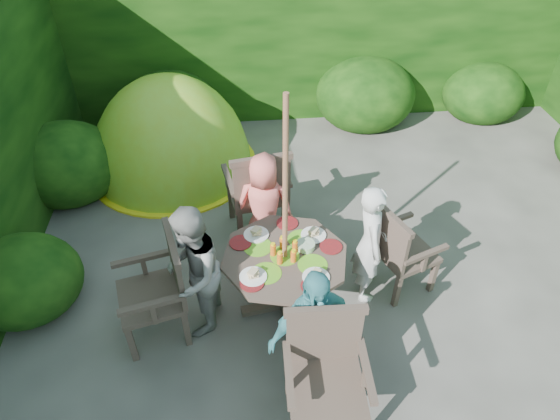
{
  "coord_description": "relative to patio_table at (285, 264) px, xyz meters",
  "views": [
    {
      "loc": [
        -1.31,
        -3.16,
        3.72
      ],
      "look_at": [
        -0.96,
        0.32,
        0.85
      ],
      "focal_mm": 32.0,
      "sensor_mm": 36.0,
      "label": 1
    }
  ],
  "objects": [
    {
      "name": "ground",
      "position": [
        0.95,
        0.08,
        -0.56
      ],
      "size": [
        60.0,
        60.0,
        0.0
      ],
      "primitive_type": "plane",
      "color": "#47443F",
      "rests_on": "ground"
    },
    {
      "name": "hedge_enclosure",
      "position": [
        0.95,
        1.41,
        0.69
      ],
      "size": [
        9.0,
        9.0,
        2.5
      ],
      "color": "black",
      "rests_on": "ground"
    },
    {
      "name": "patio_table",
      "position": [
        0.0,
        0.0,
        0.0
      ],
      "size": [
        1.3,
        1.3,
        0.8
      ],
      "rotation": [
        0.0,
        0.0,
        0.15
      ],
      "color": "#3B2E26",
      "rests_on": "ground"
    },
    {
      "name": "parasol_pole",
      "position": [
        -0.0,
        -0.0,
        0.54
      ],
      "size": [
        0.05,
        0.05,
        2.2
      ],
      "primitive_type": "cylinder",
      "rotation": [
        0.0,
        0.0,
        0.15
      ],
      "color": "brown",
      "rests_on": "ground"
    },
    {
      "name": "garden_chair_right",
      "position": [
        1.09,
        0.14,
        -0.07
      ],
      "size": [
        0.65,
        0.69,
        0.92
      ],
      "rotation": [
        0.0,
        0.0,
        1.93
      ],
      "color": "#3B2E26",
      "rests_on": "ground"
    },
    {
      "name": "garden_chair_left",
      "position": [
        -1.08,
        -0.15,
        -0.03
      ],
      "size": [
        0.66,
        0.71,
        1.0
      ],
      "rotation": [
        0.0,
        0.0,
        -1.33
      ],
      "color": "#3B2E26",
      "rests_on": "ground"
    },
    {
      "name": "garden_chair_back",
      "position": [
        -0.16,
        1.07,
        0.01
      ],
      "size": [
        0.72,
        0.66,
        1.06
      ],
      "rotation": [
        0.0,
        0.0,
        3.31
      ],
      "color": "#3B2E26",
      "rests_on": "ground"
    },
    {
      "name": "garden_chair_front",
      "position": [
        0.17,
        -1.08,
        -0.03
      ],
      "size": [
        0.62,
        0.56,
        1.0
      ],
      "rotation": [
        0.0,
        0.0,
        -0.04
      ],
      "color": "#3B2E26",
      "rests_on": "ground"
    },
    {
      "name": "child_right",
      "position": [
        0.79,
        0.12,
        0.06
      ],
      "size": [
        0.33,
        0.47,
        1.24
      ],
      "primitive_type": "imported",
      "rotation": [
        0.0,
        0.0,
        1.5
      ],
      "color": "silver",
      "rests_on": "ground"
    },
    {
      "name": "child_left",
      "position": [
        -0.8,
        -0.12,
        0.09
      ],
      "size": [
        0.59,
        0.7,
        1.3
      ],
      "primitive_type": "imported",
      "rotation": [
        0.0,
        0.0,
        -1.73
      ],
      "color": "gray",
      "rests_on": "ground"
    },
    {
      "name": "child_back",
      "position": [
        -0.12,
        0.79,
        0.03
      ],
      "size": [
        0.64,
        0.48,
        1.18
      ],
      "primitive_type": "imported",
      "rotation": [
        0.0,
        0.0,
        2.95
      ],
      "color": "#F36E64",
      "rests_on": "ground"
    },
    {
      "name": "child_front",
      "position": [
        0.11,
        -0.79,
        0.06
      ],
      "size": [
        0.79,
        0.55,
        1.24
      ],
      "primitive_type": "imported",
      "rotation": [
        0.0,
        0.0,
        0.37
      ],
      "color": "teal",
      "rests_on": "ground"
    },
    {
      "name": "dome_tent",
      "position": [
        -1.18,
        2.46,
        -0.56
      ],
      "size": [
        2.49,
        2.49,
        2.46
      ],
      "rotation": [
        0.0,
        0.0,
        0.27
      ],
      "color": "#92B522",
      "rests_on": "ground"
    }
  ]
}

